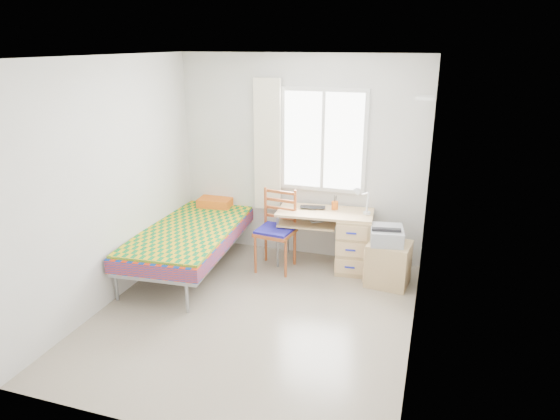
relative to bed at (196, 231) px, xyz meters
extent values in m
plane|color=#BCAD93|center=(1.12, -0.93, -0.47)|extent=(3.50, 3.50, 0.00)
plane|color=white|center=(1.12, -0.93, 2.13)|extent=(3.50, 3.50, 0.00)
plane|color=silver|center=(1.12, 0.82, 0.83)|extent=(3.20, 0.00, 3.20)
plane|color=silver|center=(-0.48, -0.93, 0.83)|extent=(0.00, 3.50, 3.50)
plane|color=silver|center=(2.72, -0.93, 0.83)|extent=(0.00, 3.50, 3.50)
cube|color=white|center=(1.42, 0.80, 1.08)|extent=(1.10, 0.04, 1.30)
cube|color=white|center=(1.42, 0.79, 1.08)|extent=(1.00, 0.02, 1.20)
cube|color=white|center=(1.42, 0.79, 1.08)|extent=(0.04, 0.02, 1.20)
cube|color=#F6ECCB|center=(0.70, 0.75, 0.98)|extent=(0.35, 0.05, 1.70)
cube|color=white|center=(2.61, 0.47, 1.68)|extent=(0.20, 0.32, 0.03)
cube|color=#929499|center=(0.00, -0.08, -0.09)|extent=(1.17, 2.31, 0.07)
cube|color=red|center=(0.00, -0.08, 0.00)|extent=(1.21, 2.33, 0.16)
cube|color=gold|center=(0.00, -0.10, 0.09)|extent=(1.18, 2.21, 0.03)
cube|color=#E4A877|center=(0.00, 1.01, 0.20)|extent=(1.07, 0.13, 0.62)
cube|color=orange|center=(-0.05, 0.74, 0.16)|extent=(0.47, 0.41, 0.11)
cylinder|color=#929499|center=(-0.43, -1.10, -0.29)|extent=(0.04, 0.04, 0.36)
cylinder|color=#929499|center=(0.43, 0.94, -0.29)|extent=(0.04, 0.04, 0.36)
cube|color=#E4A877|center=(1.54, 0.49, 0.24)|extent=(1.21, 0.63, 0.03)
cube|color=tan|center=(1.92, 0.49, -0.12)|extent=(0.45, 0.55, 0.70)
cube|color=tan|center=(1.33, 0.49, 0.09)|extent=(0.75, 0.56, 0.02)
cylinder|color=#929499|center=(1.00, 0.27, -0.12)|extent=(0.03, 0.03, 0.70)
cylinder|color=#929499|center=(1.00, 0.71, -0.12)|extent=(0.03, 0.03, 0.70)
cube|color=#914F1C|center=(0.98, 0.22, 0.01)|extent=(0.48, 0.48, 0.04)
cube|color=navy|center=(0.98, 0.22, 0.05)|extent=(0.46, 0.46, 0.04)
cube|color=#914F1C|center=(0.98, 0.41, 0.32)|extent=(0.39, 0.07, 0.43)
cylinder|color=#914F1C|center=(0.79, 0.02, -0.23)|extent=(0.03, 0.03, 0.49)
cylinder|color=#914F1C|center=(1.18, 0.41, 0.02)|extent=(0.04, 0.04, 1.00)
cube|color=tan|center=(2.37, 0.22, -0.21)|extent=(0.52, 0.47, 0.52)
cube|color=#E4A877|center=(2.13, 0.22, -0.10)|extent=(0.05, 0.38, 0.19)
cube|color=#E4A877|center=(2.13, 0.22, -0.31)|extent=(0.05, 0.38, 0.19)
cube|color=#9EA1A6|center=(2.33, 0.23, 0.13)|extent=(0.43, 0.47, 0.17)
cube|color=black|center=(2.33, 0.23, 0.22)|extent=(0.34, 0.39, 0.02)
imported|color=black|center=(1.38, 0.50, 0.27)|extent=(0.35, 0.26, 0.02)
cylinder|color=orange|center=(1.64, 0.60, 0.31)|extent=(0.10, 0.10, 0.10)
cylinder|color=white|center=(2.05, 0.54, 0.27)|extent=(0.09, 0.09, 0.03)
cylinder|color=white|center=(2.05, 0.54, 0.41)|extent=(0.02, 0.11, 0.25)
cylinder|color=white|center=(2.03, 0.46, 0.54)|extent=(0.12, 0.23, 0.11)
cone|color=white|center=(1.95, 0.36, 0.57)|extent=(0.13, 0.14, 0.12)
imported|color=gray|center=(1.33, 0.51, 0.12)|extent=(0.26, 0.28, 0.02)
camera|label=1|loc=(2.79, -5.24, 2.25)|focal=32.00mm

